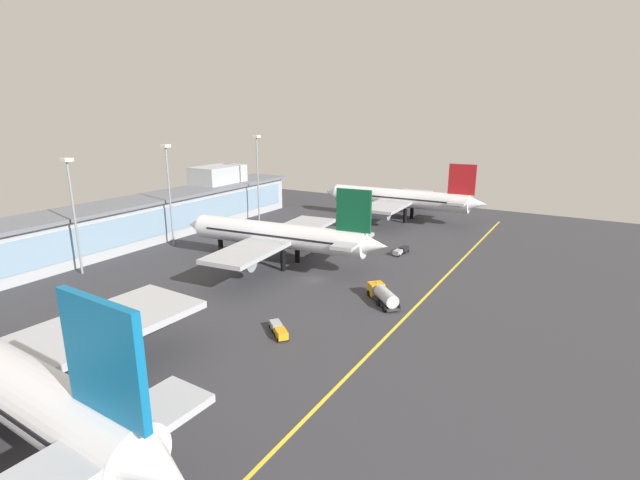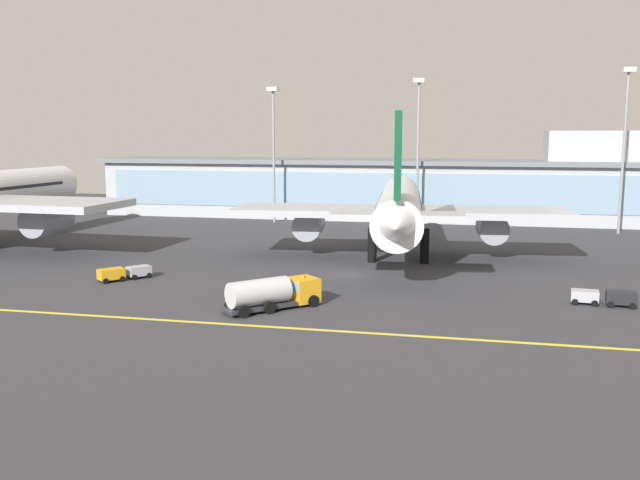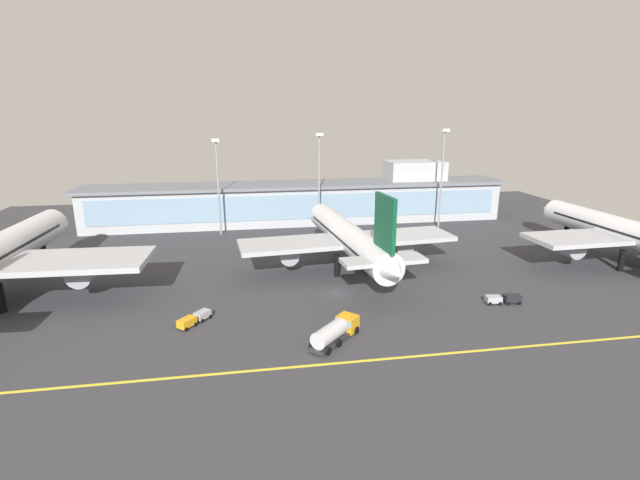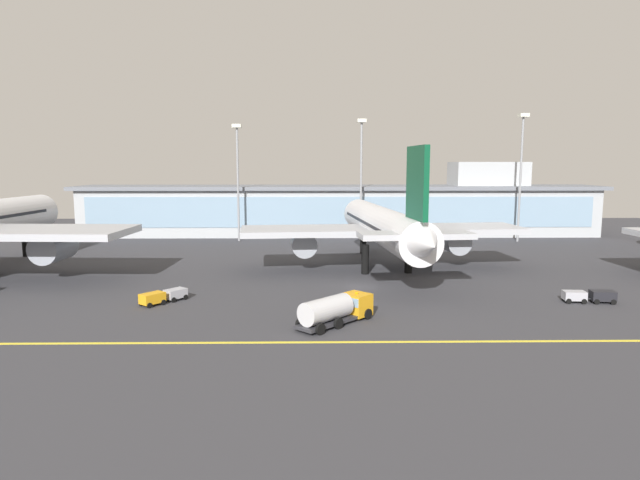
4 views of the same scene
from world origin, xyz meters
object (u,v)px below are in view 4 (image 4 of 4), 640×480
at_px(apron_light_mast_west, 521,160).
at_px(apron_light_mast_east, 238,165).
at_px(fuel_tanker_truck, 337,309).
at_px(service_truck_far, 163,296).
at_px(airliner_near_right, 383,227).
at_px(apron_light_mast_centre, 361,162).
at_px(baggage_tug_near, 590,296).

relative_size(apron_light_mast_west, apron_light_mast_east, 1.09).
relative_size(fuel_tanker_truck, service_truck_far, 1.55).
xyz_separation_m(airliner_near_right, apron_light_mast_centre, (-0.43, 31.96, 9.57)).
height_order(airliner_near_right, apron_light_mast_centre, apron_light_mast_centre).
bearing_deg(baggage_tug_near, apron_light_mast_west, 83.79).
bearing_deg(fuel_tanker_truck, airliner_near_right, 27.91).
height_order(fuel_tanker_truck, apron_light_mast_centre, apron_light_mast_centre).
xyz_separation_m(service_truck_far, apron_light_mast_east, (1.87, 50.74, 14.63)).
height_order(fuel_tanker_truck, service_truck_far, fuel_tanker_truck).
xyz_separation_m(baggage_tug_near, apron_light_mast_west, (10.45, 49.71, 15.74)).
relative_size(apron_light_mast_west, apron_light_mast_centre, 1.04).
xyz_separation_m(airliner_near_right, apron_light_mast_west, (31.46, 29.72, 10.07)).
height_order(baggage_tug_near, service_truck_far, same).
xyz_separation_m(airliner_near_right, baggage_tug_near, (21.01, -19.99, -5.67)).
height_order(airliner_near_right, apron_light_mast_west, apron_light_mast_west).
bearing_deg(apron_light_mast_west, apron_light_mast_east, 178.36).
height_order(fuel_tanker_truck, apron_light_mast_east, apron_light_mast_east).
bearing_deg(airliner_near_right, apron_light_mast_west, -52.05).
bearing_deg(fuel_tanker_truck, service_truck_far, 110.68).
relative_size(fuel_tanker_truck, baggage_tug_near, 1.43).
distance_m(apron_light_mast_centre, apron_light_mast_east, 25.08).
bearing_deg(apron_light_mast_west, airliner_near_right, -136.62).
bearing_deg(apron_light_mast_centre, airliner_near_right, -89.22).
relative_size(baggage_tug_near, apron_light_mast_west, 0.22).
distance_m(airliner_near_right, apron_light_mast_east, 41.39).
height_order(fuel_tanker_truck, baggage_tug_near, fuel_tanker_truck).
distance_m(airliner_near_right, apron_light_mast_centre, 33.36).
bearing_deg(airliner_near_right, fuel_tanker_truck, 158.43).
bearing_deg(service_truck_far, apron_light_mast_west, 169.31).
bearing_deg(apron_light_mast_centre, baggage_tug_near, -67.57).
bearing_deg(airliner_near_right, service_truck_far, 119.89).
bearing_deg(apron_light_mast_east, service_truck_far, -92.11).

